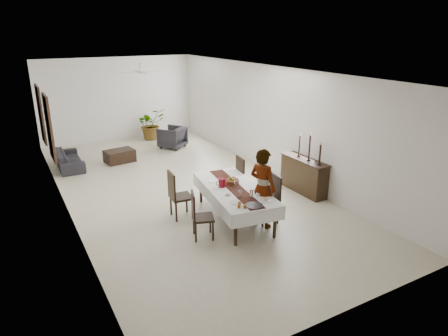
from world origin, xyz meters
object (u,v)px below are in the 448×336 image
red_pitcher (222,183)px  sofa (69,159)px  dining_table_top (235,189)px  woman (263,188)px  sideboard_body (304,176)px

red_pitcher → sofa: red_pitcher is taller
sofa → dining_table_top: bearing=-153.1°
woman → sideboard_body: woman is taller
dining_table_top → sofa: dining_table_top is taller
dining_table_top → red_pitcher: size_ratio=12.00×
red_pitcher → sofa: bearing=114.2°
dining_table_top → sideboard_body: (2.46, 0.49, -0.28)m
red_pitcher → woman: woman is taller
woman → sofa: size_ratio=0.98×
red_pitcher → woman: 0.98m
red_pitcher → woman: size_ratio=0.11×
woman → sideboard_body: size_ratio=1.20×
sofa → sideboard_body: bearing=-133.9°
woman → sofa: woman is taller
red_pitcher → sofa: (-2.50, 5.55, -0.60)m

